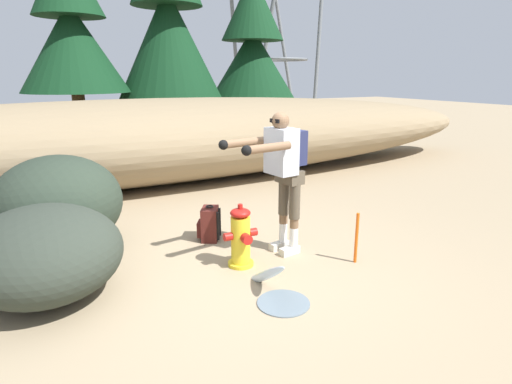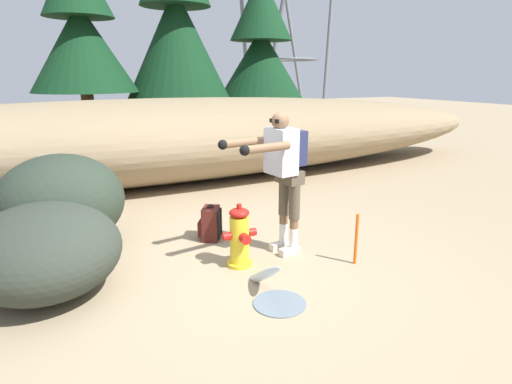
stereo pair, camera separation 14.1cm
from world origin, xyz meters
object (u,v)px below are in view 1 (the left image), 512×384
fire_hydrant (241,238)px  utility_worker (283,165)px  boulder_large (59,204)px  survey_stake (356,238)px  spare_backpack (210,224)px  boulder_mid (45,253)px

fire_hydrant → utility_worker: (0.59, 0.10, 0.76)m
boulder_large → survey_stake: boulder_large is taller
survey_stake → fire_hydrant: bearing=156.2°
fire_hydrant → boulder_large: boulder_large is taller
spare_backpack → survey_stake: survey_stake is taller
spare_backpack → survey_stake: (1.25, -1.43, 0.08)m
utility_worker → spare_backpack: (-0.62, 0.79, -0.88)m
boulder_large → boulder_mid: 1.20m
survey_stake → boulder_mid: bearing=165.7°
fire_hydrant → survey_stake: bearing=-23.8°
boulder_mid → boulder_large: bearing=80.2°
utility_worker → spare_backpack: 1.34m
spare_backpack → survey_stake: bearing=160.8°
fire_hydrant → boulder_mid: (-1.97, 0.28, 0.11)m
fire_hydrant → boulder_large: 2.30m
fire_hydrant → utility_worker: size_ratio=0.43×
spare_backpack → boulder_mid: bearing=47.3°
utility_worker → survey_stake: size_ratio=2.84×
spare_backpack → boulder_mid: boulder_mid is taller
utility_worker → boulder_mid: (-2.56, 0.18, -0.64)m
survey_stake → boulder_large: bearing=146.3°
fire_hydrant → boulder_large: (-1.77, 1.45, 0.26)m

